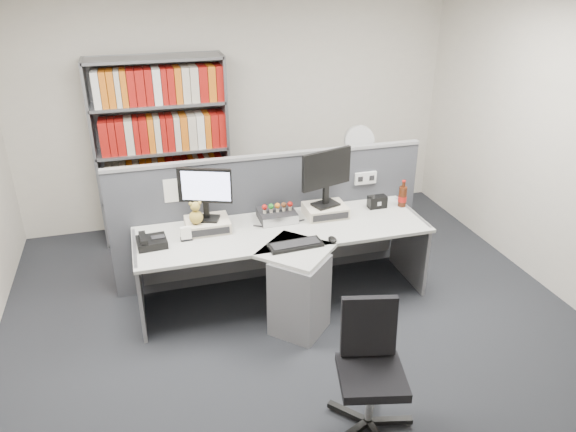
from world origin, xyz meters
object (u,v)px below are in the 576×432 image
object	(u,v)px
desk_phone	(151,242)
desk_fan	(359,143)
desktop_pc	(277,215)
mouse	(332,240)
office_chair	(370,364)
desk	(290,267)
desk_calendar	(186,234)
monitor_left	(205,190)
monitor_right	(326,173)
cola_bottle	(403,197)
shelving_unit	(163,153)
filing_cabinet	(355,200)
speaker	(377,202)
keyboard	(295,245)

from	to	relation	value
desk_phone	desk_fan	world-z (taller)	desk_fan
desktop_pc	mouse	world-z (taller)	desktop_pc
office_chair	desk_fan	bearing A→B (deg)	69.34
desktop_pc	desk	bearing A→B (deg)	-89.84
desk	desk_fan	distance (m)	1.93
desk_fan	desk_calendar	bearing A→B (deg)	-150.55
monitor_left	monitor_right	size ratio (longest dim) A/B	0.89
desk	monitor_left	bearing A→B (deg)	149.22
desktop_pc	mouse	bearing A→B (deg)	-58.28
desk	monitor_right	xyz separation A→B (m)	(0.46, 0.38, 0.68)
monitor_right	office_chair	distance (m)	1.91
cola_bottle	desk_fan	xyz separation A→B (m)	(-0.04, 1.02, 0.22)
monitor_left	shelving_unit	size ratio (longest dim) A/B	0.24
desk	office_chair	size ratio (longest dim) A/B	2.91
cola_bottle	office_chair	bearing A→B (deg)	-121.70
cola_bottle	shelving_unit	world-z (taller)	shelving_unit
desk_phone	cola_bottle	world-z (taller)	cola_bottle
cola_bottle	filing_cabinet	xyz separation A→B (m)	(-0.04, 1.03, -0.47)
monitor_left	office_chair	world-z (taller)	monitor_left
monitor_left	office_chair	bearing A→B (deg)	-65.88
desktop_pc	mouse	distance (m)	0.64
monitor_right	office_chair	world-z (taller)	monitor_right
desk_phone	desk_calendar	bearing A→B (deg)	5.24
desk_calendar	office_chair	bearing A→B (deg)	-58.55
desk	desk_phone	world-z (taller)	desk_phone
desk_fan	desktop_pc	bearing A→B (deg)	-140.68
desk_phone	speaker	xyz separation A→B (m)	(2.14, 0.20, 0.02)
monitor_left	monitor_right	bearing A→B (deg)	0.01
desk	desk_calendar	distance (m)	0.94
desk_fan	desk	bearing A→B (deg)	-130.62
monitor_right	filing_cabinet	bearing A→B (deg)	53.76
desktop_pc	shelving_unit	distance (m)	1.70
keyboard	desk_phone	world-z (taller)	desk_phone
speaker	cola_bottle	distance (m)	0.25
monitor_left	keyboard	size ratio (longest dim) A/B	1.02
mouse	cola_bottle	xyz separation A→B (m)	(0.90, 0.51, 0.08)
mouse	desk_fan	bearing A→B (deg)	60.61
monitor_left	shelving_unit	world-z (taller)	shelving_unit
desk_phone	desk_calendar	size ratio (longest dim) A/B	2.14
office_chair	keyboard	bearing A→B (deg)	96.17
monitor_left	filing_cabinet	size ratio (longest dim) A/B	0.68
monitor_right	desk_fan	size ratio (longest dim) A/B	0.98
shelving_unit	filing_cabinet	xyz separation A→B (m)	(2.10, -0.45, -0.63)
monitor_right	shelving_unit	xyz separation A→B (m)	(-1.36, 1.46, -0.16)
desk_fan	desk_phone	bearing A→B (deg)	-153.19
monitor_right	speaker	size ratio (longest dim) A/B	3.04
monitor_right	mouse	distance (m)	0.66
filing_cabinet	keyboard	bearing A→B (deg)	-127.90
desktop_pc	cola_bottle	size ratio (longest dim) A/B	1.24
mouse	shelving_unit	bearing A→B (deg)	121.99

